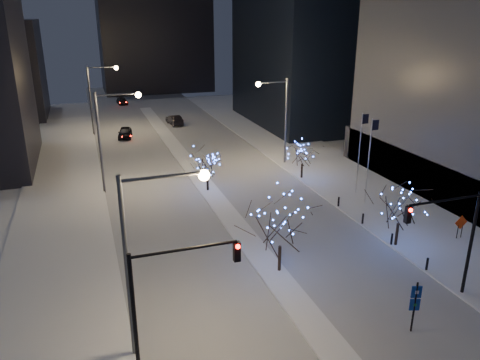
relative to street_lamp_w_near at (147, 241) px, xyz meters
name	(u,v)px	position (x,y,z in m)	size (l,w,h in m)	color
ground	(323,338)	(8.94, -2.00, -6.50)	(160.00, 160.00, 0.00)	white
road	(185,160)	(8.94, 33.00, -6.49)	(20.00, 130.00, 0.02)	#A3A8B2
median	(195,172)	(8.94, 28.00, -6.42)	(2.00, 80.00, 0.15)	silver
east_sidewalk	(360,187)	(23.94, 18.00, -6.42)	(10.00, 90.00, 0.15)	silver
west_sidewalk	(61,225)	(-5.06, 18.00, -6.42)	(8.00, 90.00, 0.15)	silver
street_lamp_w_near	(147,241)	(0.00, 0.00, 0.00)	(4.40, 0.56, 10.00)	#595E66
street_lamp_w_mid	(110,128)	(0.00, 25.00, 0.00)	(4.40, 0.56, 10.00)	#595E66
street_lamp_w_far	(97,90)	(0.00, 50.00, 0.00)	(4.40, 0.56, 10.00)	#595E66
street_lamp_east	(279,111)	(19.02, 28.00, -0.05)	(3.90, 0.56, 10.00)	#595E66
traffic_signal_west	(167,292)	(0.50, -2.00, -1.74)	(5.26, 0.43, 7.00)	black
traffic_signal_east	(453,230)	(17.88, -1.00, -1.74)	(5.26, 0.43, 7.00)	black
flagpoles	(365,151)	(22.30, 15.25, -1.70)	(1.35, 2.60, 8.00)	silver
bollards	(377,228)	(19.14, 8.00, -5.90)	(0.16, 12.16, 0.90)	black
car_near	(125,133)	(3.14, 46.63, -5.73)	(1.82, 4.51, 1.54)	black
car_mid	(174,120)	(11.54, 52.74, -5.73)	(1.63, 4.68, 1.54)	black
car_far	(122,101)	(5.29, 73.88, -5.87)	(1.77, 4.35, 1.26)	black
holiday_tree_median_near	(281,223)	(9.44, 5.25, -2.80)	(6.02, 6.02, 5.59)	black
holiday_tree_median_far	(207,164)	(8.82, 21.97, -3.58)	(4.03, 4.03, 4.25)	black
holiday_tree_plaza_near	(400,205)	(19.44, 5.87, -3.08)	(4.66, 4.66, 5.09)	black
holiday_tree_plaza_far	(303,152)	(19.44, 22.36, -3.51)	(4.49, 4.49, 4.41)	black
wayfinding_sign	(415,302)	(13.94, -3.07, -4.56)	(0.55, 0.24, 3.16)	black
construction_sign	(461,225)	(24.87, 5.21, -5.19)	(1.17, 0.06, 1.93)	black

